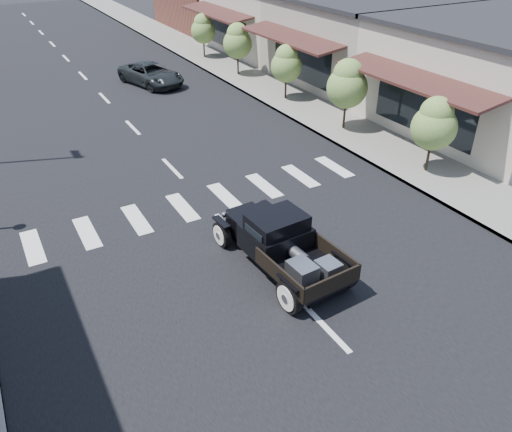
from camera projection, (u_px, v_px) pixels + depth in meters
ground at (262, 262)px, 14.27m from camera, size 120.00×120.00×0.00m
road at (115, 109)px, 25.43m from camera, size 14.00×80.00×0.02m
road_markings at (147, 143)px, 21.71m from camera, size 12.00×60.00×0.06m
sidewalk_right at (259, 84)px, 28.97m from camera, size 3.00×80.00×0.15m
storefront_near at (506, 77)px, 22.39m from camera, size 10.00×9.00×4.50m
storefront_mid at (373, 40)px, 29.09m from camera, size 10.00×9.00×4.50m
storefront_far at (289, 16)px, 35.79m from camera, size 10.00×9.00×4.50m
small_tree_a at (432, 136)px, 18.34m from camera, size 1.66×1.66×2.76m
small_tree_b at (346, 96)px, 22.05m from camera, size 1.80×1.80×3.00m
small_tree_c at (286, 73)px, 25.82m from camera, size 1.60×1.60×2.67m
small_tree_d at (238, 50)px, 29.78m from camera, size 1.72×1.72×2.87m
small_tree_e at (203, 36)px, 33.52m from camera, size 1.62×1.62×2.70m
hotrod_pickup at (281, 243)px, 13.68m from camera, size 2.46×4.78×1.61m
second_car at (151, 74)px, 28.73m from camera, size 3.17×4.80×1.23m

